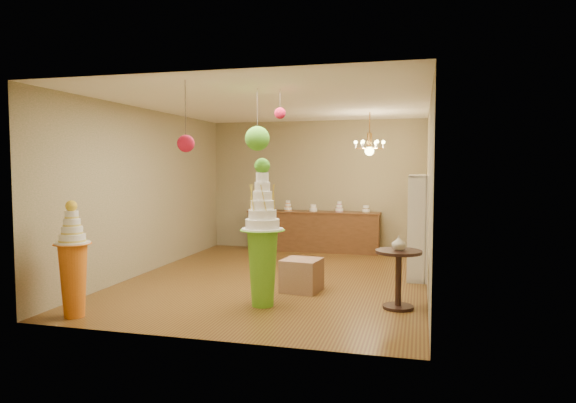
% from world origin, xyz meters
% --- Properties ---
extents(floor, '(6.50, 6.50, 0.00)m').
position_xyz_m(floor, '(0.00, 0.00, 0.00)').
color(floor, brown).
rests_on(floor, ground).
extents(ceiling, '(6.50, 6.50, 0.00)m').
position_xyz_m(ceiling, '(0.00, 0.00, 3.00)').
color(ceiling, white).
rests_on(ceiling, ground).
extents(wall_back, '(5.00, 0.04, 3.00)m').
position_xyz_m(wall_back, '(0.00, 3.25, 1.50)').
color(wall_back, gray).
rests_on(wall_back, ground).
extents(wall_front, '(5.00, 0.04, 3.00)m').
position_xyz_m(wall_front, '(0.00, -3.25, 1.50)').
color(wall_front, gray).
rests_on(wall_front, ground).
extents(wall_left, '(0.04, 6.50, 3.00)m').
position_xyz_m(wall_left, '(-2.50, 0.00, 1.50)').
color(wall_left, gray).
rests_on(wall_left, ground).
extents(wall_right, '(0.04, 6.50, 3.00)m').
position_xyz_m(wall_right, '(2.50, 0.00, 1.50)').
color(wall_right, gray).
rests_on(wall_right, ground).
extents(pedestal_green, '(0.76, 0.76, 2.07)m').
position_xyz_m(pedestal_green, '(0.25, -1.74, 0.82)').
color(pedestal_green, '#65BB29').
rests_on(pedestal_green, floor).
extents(pedestal_orange, '(0.51, 0.51, 1.52)m').
position_xyz_m(pedestal_orange, '(-1.97, -2.85, 0.61)').
color(pedestal_orange, orange).
rests_on(pedestal_orange, floor).
extents(burlap_riser, '(0.63, 0.63, 0.51)m').
position_xyz_m(burlap_riser, '(0.59, -0.78, 0.25)').
color(burlap_riser, '#91684F').
rests_on(burlap_riser, floor).
extents(sideboard, '(3.04, 0.54, 1.16)m').
position_xyz_m(sideboard, '(0.00, 2.97, 0.48)').
color(sideboard, '#55321B').
rests_on(sideboard, floor).
extents(shelving_unit, '(0.33, 1.20, 1.80)m').
position_xyz_m(shelving_unit, '(2.34, 0.80, 0.90)').
color(shelving_unit, beige).
rests_on(shelving_unit, floor).
extents(round_table, '(0.79, 0.79, 0.81)m').
position_xyz_m(round_table, '(2.10, -1.39, 0.52)').
color(round_table, black).
rests_on(round_table, floor).
extents(vase, '(0.25, 0.25, 0.20)m').
position_xyz_m(vase, '(2.10, -1.39, 0.91)').
color(vase, beige).
rests_on(vase, round_table).
extents(pom_red_left, '(0.21, 0.21, 0.87)m').
position_xyz_m(pom_red_left, '(-0.40, -2.74, 2.24)').
color(pom_red_left, '#40362E').
rests_on(pom_red_left, ceiling).
extents(pom_green_mid, '(0.33, 0.33, 0.84)m').
position_xyz_m(pom_green_mid, '(0.24, -1.92, 2.33)').
color(pom_green_mid, '#40362E').
rests_on(pom_green_mid, ceiling).
extents(pom_red_right, '(0.15, 0.15, 0.40)m').
position_xyz_m(pom_red_right, '(0.51, -1.74, 2.68)').
color(pom_red_right, '#40362E').
rests_on(pom_red_right, ceiling).
extents(chandelier, '(0.69, 0.69, 0.85)m').
position_xyz_m(chandelier, '(1.40, 1.58, 2.30)').
color(chandelier, '#C08943').
rests_on(chandelier, ceiling).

